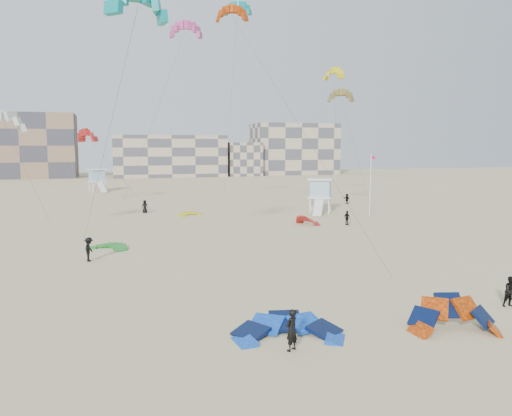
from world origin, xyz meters
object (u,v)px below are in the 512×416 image
object	(u,v)px
kite_ground_blue	(289,337)
lifeguard_tower_near	(321,196)
kite_ground_orange	(454,331)
kitesurfer_main	(291,330)

from	to	relation	value
kite_ground_blue	lifeguard_tower_near	bearing A→B (deg)	76.28
kite_ground_orange	lifeguard_tower_near	world-z (taller)	lifeguard_tower_near
kite_ground_blue	lifeguard_tower_near	world-z (taller)	lifeguard_tower_near
kite_ground_blue	kite_ground_orange	xyz separation A→B (m)	(7.64, -1.45, 0.00)
kitesurfer_main	lifeguard_tower_near	bearing A→B (deg)	-147.74
kite_ground_orange	kitesurfer_main	size ratio (longest dim) A/B	2.33
kite_ground_orange	kitesurfer_main	world-z (taller)	kite_ground_orange
kite_ground_blue	lifeguard_tower_near	distance (m)	43.93
kite_ground_orange	lifeguard_tower_near	distance (m)	42.69
kitesurfer_main	lifeguard_tower_near	distance (m)	45.39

